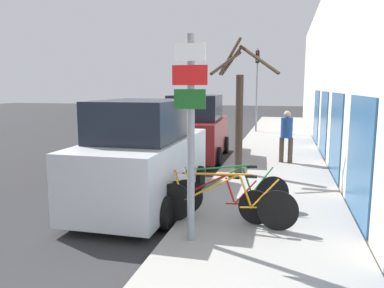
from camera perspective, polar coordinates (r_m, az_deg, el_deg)
ground_plane at (r=13.12m, az=1.08°, el=-2.75°), size 80.00×80.00×0.00m
sidewalk_curb at (r=15.54m, az=12.82°, el=-0.88°), size 3.20×32.00×0.15m
building_facade at (r=15.33m, az=19.87°, el=10.47°), size 0.23×32.00×6.50m
signpost at (r=5.81m, az=-0.20°, el=2.02°), size 0.55×0.14×3.25m
bicycle_0 at (r=6.76m, az=4.92°, el=-8.92°), size 2.58×0.44×0.98m
bicycle_1 at (r=7.12m, az=3.30°, el=-8.32°), size 2.22×0.54×0.87m
bicycle_2 at (r=7.45m, az=5.74°, el=-7.32°), size 2.28×0.97×0.95m
parked_car_0 at (r=8.29m, az=-7.35°, el=-2.12°), size 2.06×4.40×2.33m
parked_car_1 at (r=13.51m, az=0.66°, el=2.12°), size 2.26×4.33×2.32m
pedestrian_near at (r=12.51m, az=14.21°, el=1.66°), size 0.43×0.38×1.69m
street_tree at (r=10.56m, az=7.15°, el=4.93°), size 1.84×0.95×3.80m
traffic_light at (r=20.91m, az=9.88°, el=9.76°), size 0.20×0.30×4.50m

